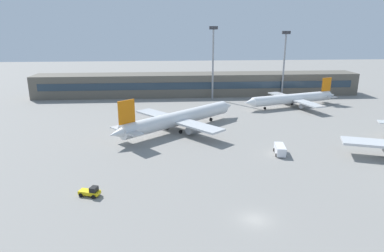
% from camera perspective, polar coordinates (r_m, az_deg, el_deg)
% --- Properties ---
extents(ground_plane, '(400.00, 400.00, 0.00)m').
position_cam_1_polar(ground_plane, '(89.64, 4.16, -1.75)').
color(ground_plane, gray).
extents(terminal_building, '(132.16, 12.13, 9.00)m').
position_cam_1_polar(terminal_building, '(142.27, 0.97, 7.00)').
color(terminal_building, '#5B564C').
rests_on(terminal_building, ground_plane).
extents(airplane_mid, '(36.15, 32.15, 11.06)m').
position_cam_1_polar(airplane_mid, '(94.23, -2.01, 1.34)').
color(airplane_mid, silver).
rests_on(airplane_mid, ground_plane).
extents(airplane_far, '(37.95, 27.05, 9.63)m').
position_cam_1_polar(airplane_far, '(126.57, 16.39, 4.41)').
color(airplane_far, white).
rests_on(airplane_far, ground_plane).
extents(baggage_tug_yellow, '(3.89, 2.69, 1.75)m').
position_cam_1_polar(baggage_tug_yellow, '(61.53, -16.64, -10.51)').
color(baggage_tug_yellow, yellow).
rests_on(baggage_tug_yellow, ground_plane).
extents(service_van_white, '(2.97, 5.46, 2.08)m').
position_cam_1_polar(service_van_white, '(79.48, 14.54, -3.84)').
color(service_van_white, white).
rests_on(service_van_white, ground_plane).
extents(floodlight_tower_west, '(3.20, 0.80, 26.00)m').
position_cam_1_polar(floodlight_tower_west, '(141.41, 15.21, 10.68)').
color(floodlight_tower_west, gray).
rests_on(floodlight_tower_west, ground_plane).
extents(floodlight_tower_east, '(3.20, 0.80, 27.78)m').
position_cam_1_polar(floodlight_tower_east, '(132.90, 3.54, 11.27)').
color(floodlight_tower_east, gray).
rests_on(floodlight_tower_east, ground_plane).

